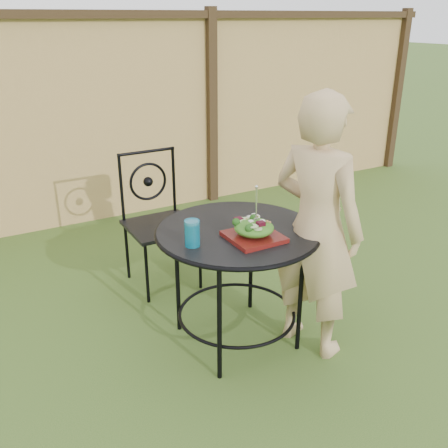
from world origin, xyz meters
name	(u,v)px	position (x,y,z in m)	size (l,w,h in m)	color
ground	(191,339)	(0.00, 0.00, 0.00)	(60.00, 60.00, 0.00)	#274917
fence	(80,121)	(0.00, 2.19, 0.95)	(8.00, 0.12, 1.90)	#E6BD71
patio_table	(237,252)	(0.25, -0.13, 0.59)	(0.92, 0.92, 0.72)	black
patio_chair	(158,217)	(0.13, 0.78, 0.50)	(0.46, 0.46, 0.95)	black
diner	(317,228)	(0.61, -0.37, 0.75)	(0.55, 0.36, 1.49)	tan
salad_plate	(254,237)	(0.26, -0.28, 0.74)	(0.27, 0.27, 0.02)	#421209
salad	(254,228)	(0.26, -0.28, 0.79)	(0.21, 0.21, 0.08)	#235614
fork	(256,204)	(0.27, -0.28, 0.92)	(0.01, 0.01, 0.18)	silver
drinking_glass	(192,233)	(-0.06, -0.20, 0.79)	(0.08, 0.08, 0.14)	#0A627D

